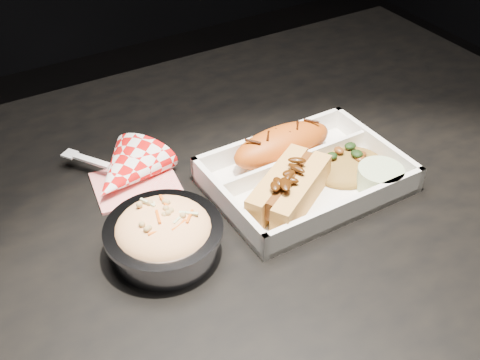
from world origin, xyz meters
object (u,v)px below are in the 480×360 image
foil_coleslaw_cup (164,234)px  napkin_fork (125,173)px  food_tray (305,179)px  hotdog (290,187)px  fried_pastry (282,145)px  dining_table (233,249)px

foil_coleslaw_cup → napkin_fork: napkin_fork is taller
food_tray → hotdog: (-0.04, -0.03, 0.02)m
fried_pastry → napkin_fork: bearing=160.9°
dining_table → hotdog: bearing=-42.4°
dining_table → foil_coleslaw_cup: bearing=-159.2°
foil_coleslaw_cup → dining_table: bearing=20.8°
foil_coleslaw_cup → food_tray: bearing=5.6°
dining_table → napkin_fork: 0.18m
food_tray → napkin_fork: size_ratio=1.58×
foil_coleslaw_cup → napkin_fork: (0.01, 0.15, -0.01)m
hotdog → napkin_fork: 0.22m
dining_table → foil_coleslaw_cup: (-0.12, -0.04, 0.12)m
dining_table → foil_coleslaw_cup: foil_coleslaw_cup is taller
food_tray → fried_pastry: (-0.00, 0.06, 0.02)m
hotdog → foil_coleslaw_cup: (-0.17, 0.01, -0.00)m
food_tray → foil_coleslaw_cup: (-0.22, -0.02, 0.02)m
hotdog → foil_coleslaw_cup: 0.17m
fried_pastry → hotdog: hotdog is taller
dining_table → foil_coleslaw_cup: 0.17m
food_tray → fried_pastry: 0.06m
food_tray → foil_coleslaw_cup: foil_coleslaw_cup is taller
food_tray → hotdog: bearing=-149.2°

